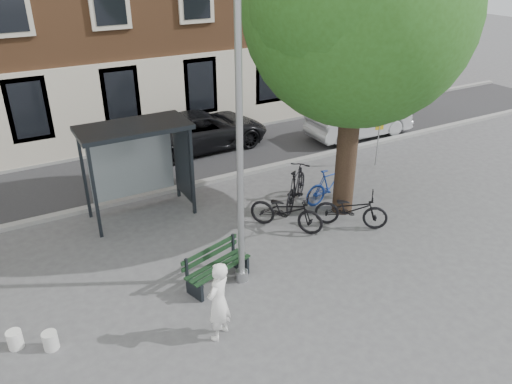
{
  "coord_description": "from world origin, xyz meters",
  "views": [
    {
      "loc": [
        -4.2,
        -8.14,
        6.79
      ],
      "look_at": [
        1.07,
        1.26,
        1.4
      ],
      "focal_mm": 35.0,
      "sensor_mm": 36.0,
      "label": 1
    }
  ],
  "objects": [
    {
      "name": "lamppost",
      "position": [
        0.0,
        0.0,
        2.78
      ],
      "size": [
        0.28,
        0.35,
        6.11
      ],
      "color": "#9EA0A3",
      "rests_on": "ground"
    },
    {
      "name": "road",
      "position": [
        0.0,
        7.0,
        0.01
      ],
      "size": [
        40.0,
        4.0,
        0.01
      ],
      "primitive_type": "cube",
      "color": "#28282B",
      "rests_on": "ground"
    },
    {
      "name": "curb_far",
      "position": [
        0.0,
        9.0,
        0.06
      ],
      "size": [
        40.0,
        0.25,
        0.12
      ],
      "primitive_type": "cube",
      "color": "gray",
      "rests_on": "ground"
    },
    {
      "name": "bike_c",
      "position": [
        2.08,
        1.43,
        0.53
      ],
      "size": [
        1.79,
        2.02,
        1.06
      ],
      "primitive_type": "imported",
      "rotation": [
        0.0,
        0.0,
        0.66
      ],
      "color": "black",
      "rests_on": "ground"
    },
    {
      "name": "car_dark",
      "position": [
        2.55,
        7.9,
        0.68
      ],
      "size": [
        4.95,
        2.4,
        1.36
      ],
      "primitive_type": "imported",
      "rotation": [
        0.0,
        0.0,
        1.6
      ],
      "color": "black",
      "rests_on": "ground"
    },
    {
      "name": "painter",
      "position": [
        -1.2,
        -1.37,
        0.83
      ],
      "size": [
        0.72,
        0.66,
        1.65
      ],
      "primitive_type": "imported",
      "rotation": [
        0.0,
        0.0,
        3.73
      ],
      "color": "white",
      "rests_on": "ground"
    },
    {
      "name": "bike_b",
      "position": [
        4.03,
        2.11,
        0.53
      ],
      "size": [
        1.79,
        0.61,
        1.06
      ],
      "primitive_type": "imported",
      "rotation": [
        0.0,
        0.0,
        1.64
      ],
      "color": "navy",
      "rests_on": "ground"
    },
    {
      "name": "bike_d",
      "position": [
        3.03,
        2.42,
        0.59
      ],
      "size": [
        1.83,
        1.73,
        1.18
      ],
      "primitive_type": "imported",
      "rotation": [
        0.0,
        0.0,
        2.31
      ],
      "color": "black",
      "rests_on": "ground"
    },
    {
      "name": "bench",
      "position": [
        -0.52,
        0.2,
        0.38
      ],
      "size": [
        1.67,
        0.95,
        0.82
      ],
      "rotation": [
        0.0,
        0.0,
        0.3
      ],
      "color": "#1E2328",
      "rests_on": "ground"
    },
    {
      "name": "ground",
      "position": [
        0.0,
        0.0,
        0.0
      ],
      "size": [
        90.0,
        90.0,
        0.0
      ],
      "primitive_type": "plane",
      "color": "#4C4C4F",
      "rests_on": "ground"
    },
    {
      "name": "tree_right",
      "position": [
        4.01,
        1.38,
        5.62
      ],
      "size": [
        5.76,
        5.6,
        8.2
      ],
      "color": "black",
      "rests_on": "ground"
    },
    {
      "name": "bus_shelter",
      "position": [
        -0.61,
        4.11,
        1.92
      ],
      "size": [
        2.85,
        1.45,
        2.62
      ],
      "color": "#1E2328",
      "rests_on": "ground"
    },
    {
      "name": "notice_sign",
      "position": [
        7.0,
        3.5,
        1.14
      ],
      "size": [
        0.28,
        0.09,
        1.64
      ],
      "rotation": [
        0.0,
        0.0,
        -0.24
      ],
      "color": "#9EA0A3",
      "rests_on": "ground"
    },
    {
      "name": "car_silver",
      "position": [
        8.34,
        6.0,
        0.7
      ],
      "size": [
        4.29,
        1.54,
        1.41
      ],
      "primitive_type": "imported",
      "rotation": [
        0.0,
        0.0,
        1.56
      ],
      "color": "#AFB1B7",
      "rests_on": "ground"
    },
    {
      "name": "curb_near",
      "position": [
        0.0,
        5.0,
        0.06
      ],
      "size": [
        40.0,
        0.25,
        0.12
      ],
      "primitive_type": "cube",
      "color": "gray",
      "rests_on": "ground"
    },
    {
      "name": "bucket_c",
      "position": [
        -4.09,
        -0.13,
        0.18
      ],
      "size": [
        0.32,
        0.32,
        0.36
      ],
      "primitive_type": "cylinder",
      "rotation": [
        0.0,
        0.0,
        -0.14
      ],
      "color": "silver",
      "rests_on": "ground"
    },
    {
      "name": "bucket_a",
      "position": [
        -4.66,
        0.22,
        0.18
      ],
      "size": [
        0.34,
        0.34,
        0.36
      ],
      "primitive_type": "cylinder",
      "rotation": [
        0.0,
        0.0,
        -0.24
      ],
      "color": "white",
      "rests_on": "ground"
    },
    {
      "name": "bike_a",
      "position": [
        3.65,
        0.7,
        0.5
      ],
      "size": [
        1.87,
        1.77,
        1.0
      ],
      "primitive_type": "imported",
      "rotation": [
        0.0,
        0.0,
        0.85
      ],
      "color": "black",
      "rests_on": "ground"
    }
  ]
}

